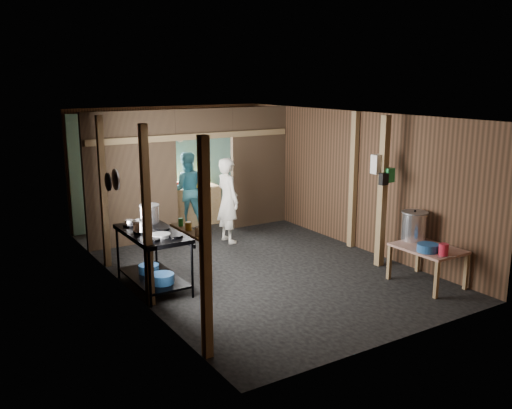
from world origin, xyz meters
TOP-DOWN VIEW (x-y plane):
  - floor at (0.00, 0.00)m, footprint 4.50×7.00m
  - ceiling at (0.00, 0.00)m, footprint 4.50×7.00m
  - wall_back at (0.00, 3.50)m, footprint 4.50×0.00m
  - wall_front at (0.00, -3.50)m, footprint 4.50×0.00m
  - wall_left at (-2.25, 0.00)m, footprint 0.00×7.00m
  - wall_right at (2.25, 0.00)m, footprint 0.00×7.00m
  - partition_left at (-1.32, 2.20)m, footprint 1.85×0.10m
  - partition_right at (1.57, 2.20)m, footprint 1.35×0.10m
  - partition_header at (0.25, 2.20)m, footprint 1.30×0.10m
  - turquoise_panel at (0.00, 3.44)m, footprint 4.40×0.06m
  - back_counter at (0.30, 2.95)m, footprint 1.20×0.50m
  - wall_clock at (0.25, 3.40)m, footprint 0.20×0.03m
  - post_left_a at (-2.18, -2.60)m, footprint 0.10×0.12m
  - post_left_b at (-2.18, -0.80)m, footprint 0.10×0.12m
  - post_left_c at (-2.18, 1.20)m, footprint 0.10×0.12m
  - post_right at (2.18, -0.20)m, footprint 0.10×0.12m
  - post_free at (1.85, -1.30)m, footprint 0.12×0.12m
  - cross_beam at (0.00, 2.15)m, footprint 4.40×0.12m
  - pan_lid_big at (-2.21, 0.40)m, footprint 0.03×0.34m
  - pan_lid_small at (-2.21, 0.80)m, footprint 0.03×0.30m
  - wall_shelf at (-2.15, -2.10)m, footprint 0.14×0.80m
  - jar_white at (-2.15, -2.35)m, footprint 0.07×0.07m
  - jar_yellow at (-2.15, -2.10)m, footprint 0.08×0.08m
  - jar_green at (-2.15, -1.88)m, footprint 0.06×0.06m
  - bag_white at (1.80, -1.22)m, footprint 0.22×0.15m
  - bag_green at (1.92, -1.36)m, footprint 0.16×0.12m
  - bag_black at (1.78, -1.38)m, footprint 0.14×0.10m
  - gas_range at (-1.88, -0.20)m, footprint 0.79×1.53m
  - prep_table at (1.83, -2.37)m, footprint 0.75×1.03m
  - stove_pot_large at (-1.71, 0.32)m, footprint 0.38×0.38m
  - stove_pot_med at (-2.05, -0.17)m, footprint 0.31×0.31m
  - stove_saucepan at (-2.05, 0.34)m, footprint 0.15×0.15m
  - frying_pan at (-1.88, -0.55)m, footprint 0.43×0.57m
  - blue_tub_front at (-1.88, -0.54)m, footprint 0.36×0.36m
  - blue_tub_back at (-1.88, 0.01)m, footprint 0.32×0.32m
  - stock_pot at (1.95, -1.95)m, footprint 0.55×0.55m
  - wash_basin at (1.65, -2.51)m, footprint 0.35×0.35m
  - pink_bucket at (1.72, -2.75)m, footprint 0.19×0.19m
  - knife at (1.67, -2.85)m, footprint 0.29×0.15m
  - yellow_tub at (0.47, 2.95)m, footprint 0.35×0.35m
  - red_cup at (-0.03, 2.95)m, footprint 0.13×0.13m
  - cook at (0.32, 1.36)m, footprint 0.41×0.62m
  - worker_back at (0.13, 2.86)m, footprint 0.96×0.86m

SIDE VIEW (x-z plane):
  - floor at x=0.00m, z-range 0.00..0.00m
  - blue_tub_back at x=-1.88m, z-range 0.18..0.30m
  - blue_tub_front at x=-1.88m, z-range 0.18..0.32m
  - prep_table at x=1.83m, z-range 0.00..0.61m
  - back_counter at x=0.30m, z-range 0.00..0.85m
  - gas_range at x=-1.88m, z-range 0.00..0.90m
  - knife at x=1.67m, z-range 0.61..0.62m
  - wash_basin at x=1.65m, z-range 0.61..0.73m
  - pink_bucket at x=1.72m, z-range 0.61..0.78m
  - worker_back at x=0.13m, z-range 0.00..1.65m
  - stock_pot at x=1.95m, z-range 0.59..1.08m
  - cook at x=0.32m, z-range 0.00..1.69m
  - red_cup at x=-0.03m, z-range 0.85..1.00m
  - frying_pan at x=-1.88m, z-range 0.89..0.96m
  - yellow_tub at x=0.47m, z-range 0.85..1.04m
  - stove_saucepan at x=-2.05m, z-range 0.90..0.99m
  - stove_pot_med at x=-2.05m, z-range 0.88..1.10m
  - stove_pot_large at x=-1.71m, z-range 0.88..1.21m
  - turquoise_panel at x=0.00m, z-range 0.00..2.50m
  - wall_back at x=0.00m, z-range 0.00..2.60m
  - wall_front at x=0.00m, z-range 0.00..2.60m
  - wall_left at x=-2.25m, z-range 0.00..2.60m
  - wall_right at x=2.25m, z-range 0.00..2.60m
  - partition_left at x=-1.32m, z-range 0.00..2.60m
  - partition_right at x=1.57m, z-range 0.00..2.60m
  - post_left_a at x=-2.18m, z-range 0.00..2.60m
  - post_left_b at x=-2.18m, z-range 0.00..2.60m
  - post_left_c at x=-2.18m, z-range 0.00..2.60m
  - post_right at x=2.18m, z-range 0.00..2.60m
  - post_free at x=1.85m, z-range 0.00..2.60m
  - wall_shelf at x=-2.15m, z-range 1.39..1.41m
  - jar_white at x=-2.15m, z-range 1.42..1.52m
  - jar_yellow at x=-2.15m, z-range 1.42..1.52m
  - jar_green at x=-2.15m, z-range 1.42..1.52m
  - pan_lid_small at x=-2.21m, z-range 1.40..1.70m
  - bag_black at x=1.78m, z-range 1.45..1.65m
  - bag_green at x=1.92m, z-range 1.48..1.72m
  - pan_lid_big at x=-2.21m, z-range 1.48..1.82m
  - bag_white at x=1.80m, z-range 1.62..1.94m
  - wall_clock at x=0.25m, z-range 1.80..2.00m
  - cross_beam at x=0.00m, z-range 1.99..2.11m
  - partition_header at x=0.25m, z-range 2.00..2.60m
  - ceiling at x=0.00m, z-range 2.60..2.60m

